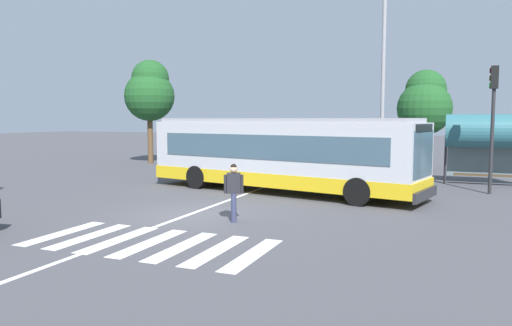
{
  "coord_description": "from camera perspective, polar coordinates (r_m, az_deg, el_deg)",
  "views": [
    {
      "loc": [
        7.48,
        -13.27,
        3.04
      ],
      "look_at": [
        0.35,
        4.39,
        1.3
      ],
      "focal_mm": 34.11,
      "sensor_mm": 36.0,
      "label": 1
    }
  ],
  "objects": [
    {
      "name": "crosswalk_painted_stripes",
      "position": [
        12.35,
        -12.37,
        -9.13
      ],
      "size": [
        5.93,
        2.87,
        0.01
      ],
      "color": "silver",
      "rests_on": "ground_plane"
    },
    {
      "name": "background_tree_left",
      "position": [
        34.01,
        -12.36,
        8.21
      ],
      "size": [
        3.37,
        3.37,
        7.01
      ],
      "color": "brown",
      "rests_on": "ground_plane"
    },
    {
      "name": "ground_plane",
      "position": [
        15.53,
        -7.33,
        -6.11
      ],
      "size": [
        160.0,
        160.0,
        0.0
      ],
      "primitive_type": "plane",
      "color": "#47474C"
    },
    {
      "name": "parked_car_black",
      "position": [
        31.94,
        -2.96,
        1.13
      ],
      "size": [
        2.26,
        4.66,
        1.35
      ],
      "color": "black",
      "rests_on": "ground_plane"
    },
    {
      "name": "city_transit_bus",
      "position": [
        20.08,
        2.79,
        1.07
      ],
      "size": [
        12.18,
        5.12,
        3.06
      ],
      "color": "black",
      "rests_on": "ground_plane"
    },
    {
      "name": "pedestrian_crossing_street",
      "position": [
        14.36,
        -2.64,
        -3.07
      ],
      "size": [
        0.54,
        0.4,
        1.72
      ],
      "color": "#333856",
      "rests_on": "ground_plane"
    },
    {
      "name": "bus_stop_shelter",
      "position": [
        24.59,
        25.66,
        3.25
      ],
      "size": [
        3.74,
        1.54,
        3.25
      ],
      "color": "#28282B",
      "rests_on": "ground_plane"
    },
    {
      "name": "parked_car_silver",
      "position": [
        29.49,
        6.53,
        0.76
      ],
      "size": [
        2.24,
        4.65,
        1.35
      ],
      "color": "black",
      "rests_on": "ground_plane"
    },
    {
      "name": "background_tree_right",
      "position": [
        31.47,
        19.18,
        6.66
      ],
      "size": [
        3.25,
        3.25,
        6.03
      ],
      "color": "brown",
      "rests_on": "ground_plane"
    },
    {
      "name": "parked_car_red",
      "position": [
        30.95,
        1.66,
        1.0
      ],
      "size": [
        2.18,
        4.63,
        1.35
      ],
      "color": "black",
      "rests_on": "ground_plane"
    },
    {
      "name": "twin_arm_street_lamp",
      "position": [
        25.77,
        14.72,
        11.51
      ],
      "size": [
        4.27,
        0.32,
        9.78
      ],
      "color": "#939399",
      "rests_on": "ground_plane"
    },
    {
      "name": "lane_center_line",
      "position": [
        17.36,
        -4.64,
        -4.87
      ],
      "size": [
        0.16,
        24.0,
        0.01
      ],
      "primitive_type": "cube",
      "color": "silver",
      "rests_on": "ground_plane"
    },
    {
      "name": "traffic_light_far_corner",
      "position": [
        21.67,
        26.04,
        5.68
      ],
      "size": [
        0.33,
        0.32,
        5.13
      ],
      "color": "#28282B",
      "rests_on": "ground_plane"
    },
    {
      "name": "parked_car_teal",
      "position": [
        29.63,
        11.87,
        0.7
      ],
      "size": [
        1.93,
        4.53,
        1.35
      ],
      "color": "black",
      "rests_on": "ground_plane"
    }
  ]
}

